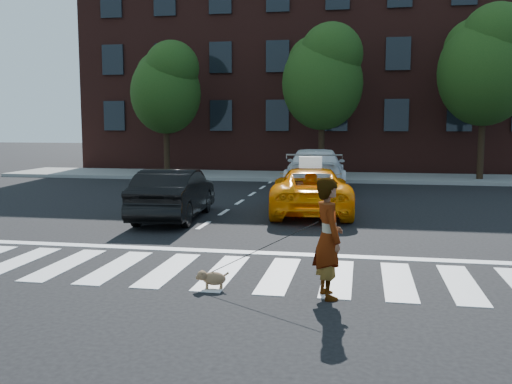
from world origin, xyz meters
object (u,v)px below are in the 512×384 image
at_px(tree_left, 166,85).
at_px(dog, 211,278).
at_px(taxi, 311,190).
at_px(white_suv, 315,169).
at_px(woman, 328,238).
at_px(tree_right, 486,61).
at_px(tree_mid, 323,73).
at_px(black_sedan, 174,194).

bearing_deg(tree_left, dog, -68.66).
relative_size(taxi, white_suv, 0.86).
distance_m(taxi, woman, 8.16).
xyz_separation_m(taxi, woman, (0.99, -8.10, 0.24)).
relative_size(tree_right, taxi, 1.60).
height_order(white_suv, woman, woman).
xyz_separation_m(tree_right, dog, (-7.47, -18.00, -5.09)).
xyz_separation_m(tree_mid, tree_right, (7.00, -0.00, 0.41)).
distance_m(black_sedan, woman, 7.82).
bearing_deg(dog, taxi, 65.54).
distance_m(tree_left, taxi, 13.27).
relative_size(tree_mid, dog, 13.61).
distance_m(tree_right, taxi, 12.84).
relative_size(white_suv, woman, 3.08).
bearing_deg(tree_left, black_sedan, -69.90).
bearing_deg(white_suv, taxi, 89.75).
bearing_deg(white_suv, tree_mid, -92.80).
relative_size(tree_right, woman, 4.24).
xyz_separation_m(tree_left, tree_mid, (7.50, -0.00, 0.41)).
relative_size(tree_left, dog, 12.46).
bearing_deg(taxi, black_sedan, 20.29).
bearing_deg(taxi, woman, 91.08).
distance_m(tree_mid, woman, 18.57).
bearing_deg(black_sedan, dog, 109.53).
height_order(black_sedan, dog, black_sedan).
xyz_separation_m(black_sedan, white_suv, (3.25, 7.46, 0.12)).
xyz_separation_m(tree_mid, white_suv, (0.05, -4.30, -4.04)).
height_order(woman, dog, woman).
height_order(tree_mid, dog, tree_mid).
xyz_separation_m(tree_right, taxi, (-6.62, -10.00, -4.59)).
height_order(taxi, white_suv, white_suv).
bearing_deg(tree_right, black_sedan, -130.96).
bearing_deg(dog, tree_mid, 70.09).
height_order(tree_mid, white_suv, tree_mid).
xyz_separation_m(tree_left, taxi, (7.88, -10.00, -3.77)).
height_order(tree_right, black_sedan, tree_right).
distance_m(tree_mid, black_sedan, 12.87).
xyz_separation_m(black_sedan, woman, (4.56, -6.34, 0.22)).
relative_size(taxi, dog, 9.23).
distance_m(taxi, white_suv, 5.71).
bearing_deg(tree_mid, dog, -91.50).
xyz_separation_m(tree_mid, dog, (-0.47, -18.00, -4.67)).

